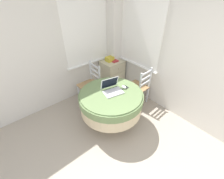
# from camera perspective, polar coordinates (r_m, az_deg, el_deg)

# --- Properties ---
(corner_room_shell) EXTENTS (4.44, 4.58, 2.55)m
(corner_room_shell) POSITION_cam_1_polar(r_m,az_deg,el_deg) (2.79, -0.02, 12.79)
(corner_room_shell) COLOR silver
(corner_room_shell) RESTS_ON ground_plane
(round_dining_table) EXTENTS (1.18, 1.18, 0.73)m
(round_dining_table) POSITION_cam_1_polar(r_m,az_deg,el_deg) (2.81, -0.35, -4.20)
(round_dining_table) COLOR #4C3D2D
(round_dining_table) RESTS_ON ground_plane
(laptop) EXTENTS (0.40, 0.36, 0.24)m
(laptop) POSITION_cam_1_polar(r_m,az_deg,el_deg) (2.72, -0.01, 0.23)
(laptop) COLOR silver
(laptop) RESTS_ON round_dining_table
(computer_mouse) EXTENTS (0.07, 0.10, 0.05)m
(computer_mouse) POSITION_cam_1_polar(r_m,az_deg,el_deg) (2.82, 4.60, 0.94)
(computer_mouse) COLOR white
(computer_mouse) RESTS_ON round_dining_table
(cell_phone) EXTENTS (0.06, 0.12, 0.01)m
(cell_phone) POSITION_cam_1_polar(r_m,az_deg,el_deg) (2.87, 5.20, 1.03)
(cell_phone) COLOR #2D2D33
(cell_phone) RESTS_ON round_dining_table
(dining_chair_near_back_window) EXTENTS (0.44, 0.40, 0.92)m
(dining_chair_near_back_window) POSITION_cam_1_polar(r_m,az_deg,el_deg) (3.52, -8.17, 2.12)
(dining_chair_near_back_window) COLOR #A87F51
(dining_chair_near_back_window) RESTS_ON ground_plane
(dining_chair_near_right_window) EXTENTS (0.42, 0.46, 0.92)m
(dining_chair_near_right_window) POSITION_cam_1_polar(r_m,az_deg,el_deg) (3.44, 10.19, 0.96)
(dining_chair_near_right_window) COLOR #A87F51
(dining_chair_near_right_window) RESTS_ON ground_plane
(corner_cabinet) EXTENTS (0.56, 0.49, 0.74)m
(corner_cabinet) POSITION_cam_1_polar(r_m,az_deg,el_deg) (4.05, 0.11, 6.12)
(corner_cabinet) COLOR beige
(corner_cabinet) RESTS_ON ground_plane
(storage_box) EXTENTS (0.19, 0.16, 0.11)m
(storage_box) POSITION_cam_1_polar(r_m,az_deg,el_deg) (3.84, -0.88, 11.53)
(storage_box) COLOR gold
(storage_box) RESTS_ON corner_cabinet
(book_on_cabinet) EXTENTS (0.16, 0.21, 0.02)m
(book_on_cabinet) POSITION_cam_1_polar(r_m,az_deg,el_deg) (3.86, 0.71, 10.97)
(book_on_cabinet) COLOR #BC3338
(book_on_cabinet) RESTS_ON corner_cabinet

